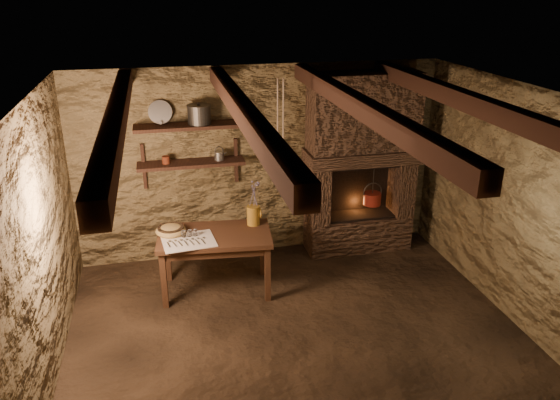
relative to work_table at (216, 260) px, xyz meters
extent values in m
plane|color=black|center=(0.69, -1.10, -0.38)|extent=(4.50, 4.50, 0.00)
cube|color=#4B3B23|center=(0.69, 0.90, 0.82)|extent=(4.50, 0.04, 2.40)
cube|color=#4B3B23|center=(0.69, -3.10, 0.82)|extent=(4.50, 0.04, 2.40)
cube|color=#4B3B23|center=(-1.56, -1.10, 0.82)|extent=(0.04, 4.00, 2.40)
cube|color=#4B3B23|center=(2.94, -1.10, 0.82)|extent=(0.04, 4.00, 2.40)
cube|color=black|center=(0.69, -1.10, 2.02)|extent=(4.50, 4.00, 0.04)
cube|color=black|center=(-0.81, -1.10, 1.93)|extent=(0.14, 3.95, 0.16)
cube|color=black|center=(0.19, -1.10, 1.93)|extent=(0.14, 3.95, 0.16)
cube|color=black|center=(1.19, -1.10, 1.93)|extent=(0.14, 3.95, 0.16)
cube|color=black|center=(2.19, -1.10, 1.93)|extent=(0.14, 3.95, 0.16)
cube|color=black|center=(-0.16, 0.74, 0.92)|extent=(1.25, 0.30, 0.04)
cube|color=black|center=(-0.16, 0.74, 1.37)|extent=(1.25, 0.30, 0.04)
cube|color=#38261C|center=(1.94, 0.66, -0.16)|extent=(1.35, 0.45, 0.45)
cube|color=#38261C|center=(1.37, 0.66, 0.44)|extent=(0.23, 0.45, 0.75)
cube|color=#38261C|center=(2.50, 0.66, 0.44)|extent=(0.23, 0.45, 0.75)
cube|color=#38261C|center=(1.94, 0.63, 0.90)|extent=(1.43, 0.51, 0.16)
cube|color=#38261C|center=(1.94, 0.66, 1.45)|extent=(1.35, 0.45, 0.94)
cube|color=black|center=(1.94, 0.86, 0.44)|extent=(0.90, 0.06, 0.75)
cube|color=#311C11|center=(0.00, 0.00, 0.30)|extent=(1.30, 0.83, 0.05)
cube|color=#311C11|center=(0.00, 0.00, 0.22)|extent=(1.19, 0.71, 0.09)
cube|color=white|center=(-0.29, -0.13, 0.33)|extent=(0.59, 0.50, 0.01)
cylinder|color=#A4721F|center=(0.47, 0.15, 0.44)|extent=(0.17, 0.17, 0.23)
torus|color=#A4721F|center=(0.54, 0.15, 0.46)|extent=(0.02, 0.12, 0.12)
ellipsoid|color=olive|center=(-0.47, 0.11, 0.37)|extent=(0.38, 0.38, 0.12)
cylinder|color=#2A2825|center=(-0.04, 0.74, 1.49)|extent=(0.31, 0.31, 0.20)
cylinder|color=gray|center=(-0.47, 0.84, 1.52)|extent=(0.28, 0.15, 0.27)
cylinder|color=#521D10|center=(-0.45, 0.74, 0.98)|extent=(0.12, 0.12, 0.09)
cylinder|color=maroon|center=(2.10, 0.62, 0.32)|extent=(0.29, 0.29, 0.16)
torus|color=#2A2825|center=(2.10, 0.62, 0.41)|extent=(0.25, 0.02, 0.25)
cylinder|color=#2A2825|center=(2.10, 0.62, 0.56)|extent=(0.01, 0.01, 0.44)
camera|label=1|loc=(-0.49, -5.46, 2.92)|focal=35.00mm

